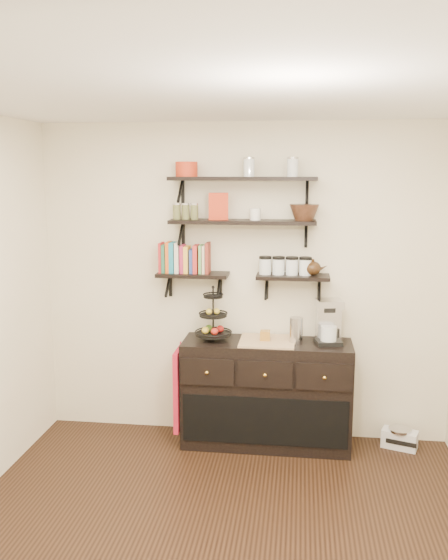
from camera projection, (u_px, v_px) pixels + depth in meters
floor at (215, 552)px, 3.61m from camera, size 3.50×3.50×0.00m
ceiling at (213, 92)px, 3.13m from camera, size 3.50×3.50×0.02m
back_wall at (244, 283)px, 5.08m from camera, size 3.50×0.02×2.70m
shelf_top at (243, 179)px, 4.80m from camera, size 1.20×0.27×0.23m
shelf_mid at (243, 222)px, 4.86m from camera, size 1.20×0.27×0.23m
shelf_low_left at (193, 275)px, 5.01m from camera, size 0.60×0.25×0.23m
shelf_low_right at (293, 277)px, 4.90m from camera, size 0.60×0.25×0.23m
cookbooks at (187, 259)px, 4.99m from camera, size 0.43×0.15×0.26m
glass_canisters at (285, 267)px, 4.89m from camera, size 0.43×0.10×0.13m
sideboard at (266, 393)px, 4.98m from camera, size 1.40×0.50×0.92m
fruit_stand at (214, 322)px, 4.94m from camera, size 0.30×0.30×0.44m
candle at (265, 335)px, 4.90m from camera, size 0.08×0.08×0.08m
coffee_maker at (329, 322)px, 4.83m from camera, size 0.24×0.23×0.37m
thermal_carafe at (296, 331)px, 4.84m from camera, size 0.11×0.11×0.22m
apron at (179, 389)px, 4.97m from camera, size 0.04×0.29×0.69m
radio at (400, 438)px, 4.97m from camera, size 0.32×0.24×0.17m
recipe_box at (218, 206)px, 4.86m from camera, size 0.17×0.08×0.22m
walnut_bowl at (304, 213)px, 4.78m from camera, size 0.24×0.24×0.13m
ramekins at (255, 214)px, 4.83m from camera, size 0.09×0.09×0.10m
teapot at (313, 267)px, 4.86m from camera, size 0.20×0.17×0.14m
red_pot at (187, 169)px, 4.84m from camera, size 0.18×0.18×0.12m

